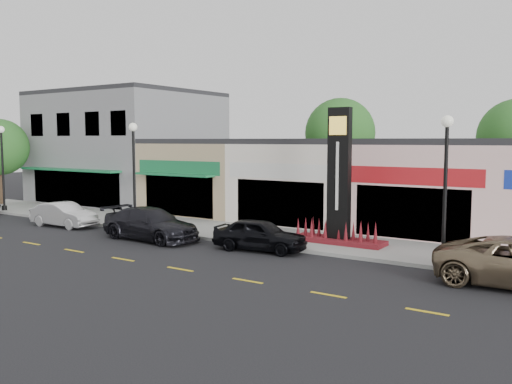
# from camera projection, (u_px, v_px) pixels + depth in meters

# --- Properties ---
(ground) EXTENTS (120.00, 120.00, 0.00)m
(ground) POSITION_uv_depth(u_px,v_px,m) (229.00, 255.00, 22.36)
(ground) COLOR black
(ground) RESTS_ON ground
(sidewalk) EXTENTS (52.00, 4.30, 0.15)m
(sidewalk) POSITION_uv_depth(u_px,v_px,m) (282.00, 237.00, 25.97)
(sidewalk) COLOR gray
(sidewalk) RESTS_ON ground
(curb) EXTENTS (52.00, 0.20, 0.15)m
(curb) POSITION_uv_depth(u_px,v_px,m) (256.00, 245.00, 24.10)
(curb) COLOR gray
(curb) RESTS_ON ground
(building_grey_2story) EXTENTS (12.00, 10.95, 8.30)m
(building_grey_2story) POSITION_uv_depth(u_px,v_px,m) (127.00, 148.00, 41.36)
(building_grey_2story) COLOR slate
(building_grey_2story) RESTS_ON ground
(shop_beige) EXTENTS (7.00, 10.85, 4.80)m
(shop_beige) POSITION_uv_depth(u_px,v_px,m) (227.00, 175.00, 36.31)
(shop_beige) COLOR tan
(shop_beige) RESTS_ON ground
(shop_cream) EXTENTS (7.00, 10.01, 4.80)m
(shop_cream) POSITION_uv_depth(u_px,v_px,m) (321.00, 179.00, 32.48)
(shop_cream) COLOR silver
(shop_cream) RESTS_ON ground
(shop_pink_w) EXTENTS (7.00, 10.01, 4.80)m
(shop_pink_w) POSITION_uv_depth(u_px,v_px,m) (440.00, 184.00, 28.65)
(shop_pink_w) COLOR beige
(shop_pink_w) RESTS_ON ground
(tree_west_sidewalk) EXTENTS (4.00, 4.00, 6.22)m
(tree_west_sidewalk) POSITION_uv_depth(u_px,v_px,m) (0.00, 147.00, 38.57)
(tree_west_sidewalk) COLOR #382619
(tree_west_sidewalk) RESTS_ON ground
(tree_rear_west) EXTENTS (5.20, 5.20, 7.83)m
(tree_rear_west) POSITION_uv_depth(u_px,v_px,m) (340.00, 133.00, 40.25)
(tree_rear_west) COLOR #382619
(tree_rear_west) RESTS_ON ground
(lamp_west_far) EXTENTS (0.44, 0.44, 5.47)m
(lamp_west_far) POSITION_uv_depth(u_px,v_px,m) (2.00, 159.00, 35.06)
(lamp_west_far) COLOR black
(lamp_west_far) RESTS_ON sidewalk
(lamp_west_near) EXTENTS (0.44, 0.44, 5.47)m
(lamp_west_near) POSITION_uv_depth(u_px,v_px,m) (134.00, 164.00, 28.49)
(lamp_west_near) COLOR black
(lamp_west_near) RESTS_ON sidewalk
(lamp_east_near) EXTENTS (0.44, 0.44, 5.47)m
(lamp_east_near) POSITION_uv_depth(u_px,v_px,m) (446.00, 174.00, 19.72)
(lamp_east_near) COLOR black
(lamp_east_near) RESTS_ON sidewalk
(pylon_sign) EXTENTS (4.20, 1.30, 6.00)m
(pylon_sign) POSITION_uv_depth(u_px,v_px,m) (339.00, 196.00, 23.98)
(pylon_sign) COLOR #5B150F
(pylon_sign) RESTS_ON sidewalk
(car_white_van) EXTENTS (1.61, 4.11, 1.33)m
(car_white_van) POSITION_uv_depth(u_px,v_px,m) (64.00, 215.00, 29.54)
(car_white_van) COLOR silver
(car_white_van) RESTS_ON ground
(car_dark_sedan) EXTENTS (2.35, 5.31, 1.51)m
(car_dark_sedan) POSITION_uv_depth(u_px,v_px,m) (151.00, 224.00, 25.66)
(car_dark_sedan) COLOR black
(car_dark_sedan) RESTS_ON ground
(car_black_sedan) EXTENTS (2.13, 4.24, 1.39)m
(car_black_sedan) POSITION_uv_depth(u_px,v_px,m) (260.00, 235.00, 23.14)
(car_black_sedan) COLOR black
(car_black_sedan) RESTS_ON ground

